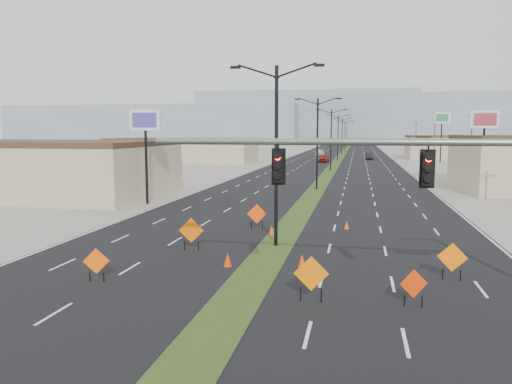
% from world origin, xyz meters
% --- Properties ---
extents(ground, '(600.00, 600.00, 0.00)m').
position_xyz_m(ground, '(0.00, 0.00, 0.00)').
color(ground, gray).
rests_on(ground, ground).
extents(road_surface, '(25.00, 400.00, 0.02)m').
position_xyz_m(road_surface, '(0.00, 100.00, 0.00)').
color(road_surface, black).
rests_on(road_surface, ground).
extents(median_strip, '(2.00, 400.00, 0.04)m').
position_xyz_m(median_strip, '(0.00, 100.00, 0.00)').
color(median_strip, '#2C4217').
rests_on(median_strip, ground).
extents(building_sw_far, '(30.00, 14.00, 4.50)m').
position_xyz_m(building_sw_far, '(-32.00, 85.00, 2.25)').
color(building_sw_far, tan).
rests_on(building_sw_far, ground).
extents(building_se_far, '(44.00, 16.00, 5.00)m').
position_xyz_m(building_se_far, '(38.00, 110.00, 2.50)').
color(building_se_far, tan).
rests_on(building_se_far, ground).
extents(mesa_west, '(180.00, 50.00, 22.00)m').
position_xyz_m(mesa_west, '(-120.00, 280.00, 11.00)').
color(mesa_west, gray).
rests_on(mesa_west, ground).
extents(mesa_center, '(220.00, 50.00, 28.00)m').
position_xyz_m(mesa_center, '(40.00, 300.00, 14.00)').
color(mesa_center, gray).
rests_on(mesa_center, ground).
extents(mesa_backdrop, '(140.00, 50.00, 32.00)m').
position_xyz_m(mesa_backdrop, '(-30.00, 320.00, 16.00)').
color(mesa_backdrop, gray).
rests_on(mesa_backdrop, ground).
extents(signal_mast, '(16.30, 0.60, 8.00)m').
position_xyz_m(signal_mast, '(8.56, 2.00, 4.79)').
color(signal_mast, slate).
rests_on(signal_mast, ground).
extents(streetlight_0, '(5.15, 0.24, 10.02)m').
position_xyz_m(streetlight_0, '(0.00, 12.00, 5.42)').
color(streetlight_0, black).
rests_on(streetlight_0, ground).
extents(streetlight_1, '(5.15, 0.24, 10.02)m').
position_xyz_m(streetlight_1, '(0.00, 40.00, 5.42)').
color(streetlight_1, black).
rests_on(streetlight_1, ground).
extents(streetlight_2, '(5.15, 0.24, 10.02)m').
position_xyz_m(streetlight_2, '(0.00, 68.00, 5.42)').
color(streetlight_2, black).
rests_on(streetlight_2, ground).
extents(streetlight_3, '(5.15, 0.24, 10.02)m').
position_xyz_m(streetlight_3, '(0.00, 96.00, 5.42)').
color(streetlight_3, black).
rests_on(streetlight_3, ground).
extents(streetlight_4, '(5.15, 0.24, 10.02)m').
position_xyz_m(streetlight_4, '(0.00, 124.00, 5.42)').
color(streetlight_4, black).
rests_on(streetlight_4, ground).
extents(streetlight_5, '(5.15, 0.24, 10.02)m').
position_xyz_m(streetlight_5, '(0.00, 152.00, 5.42)').
color(streetlight_5, black).
rests_on(streetlight_5, ground).
extents(streetlight_6, '(5.15, 0.24, 10.02)m').
position_xyz_m(streetlight_6, '(0.00, 180.00, 5.42)').
color(streetlight_6, black).
rests_on(streetlight_6, ground).
extents(utility_pole_1, '(1.60, 0.20, 9.00)m').
position_xyz_m(utility_pole_1, '(20.00, 60.00, 4.67)').
color(utility_pole_1, '#4C3823').
rests_on(utility_pole_1, ground).
extents(utility_pole_2, '(1.60, 0.20, 9.00)m').
position_xyz_m(utility_pole_2, '(20.00, 95.00, 4.67)').
color(utility_pole_2, '#4C3823').
rests_on(utility_pole_2, ground).
extents(utility_pole_3, '(1.60, 0.20, 9.00)m').
position_xyz_m(utility_pole_3, '(20.00, 130.00, 4.67)').
color(utility_pole_3, '#4C3823').
rests_on(utility_pole_3, ground).
extents(car_left, '(2.10, 4.78, 1.60)m').
position_xyz_m(car_left, '(-2.62, 90.02, 0.80)').
color(car_left, maroon).
rests_on(car_left, ground).
extents(car_mid, '(2.11, 4.97, 1.59)m').
position_xyz_m(car_mid, '(7.02, 102.45, 0.80)').
color(car_mid, black).
rests_on(car_mid, ground).
extents(car_far, '(2.29, 5.46, 1.57)m').
position_xyz_m(car_far, '(-5.55, 118.18, 0.79)').
color(car_far, '#B9BDC3').
rests_on(car_far, ground).
extents(construction_sign_0, '(1.07, 0.40, 1.49)m').
position_xyz_m(construction_sign_0, '(-6.47, 3.80, 0.87)').
color(construction_sign_0, '#FF5405').
rests_on(construction_sign_0, ground).
extents(construction_sign_1, '(1.35, 0.21, 1.81)m').
position_xyz_m(construction_sign_1, '(-4.32, 10.02, 1.07)').
color(construction_sign_1, '#D75604').
rests_on(construction_sign_1, ground).
extents(construction_sign_2, '(1.26, 0.33, 1.71)m').
position_xyz_m(construction_sign_2, '(-2.00, 16.46, 1.01)').
color(construction_sign_2, '#FF4405').
rests_on(construction_sign_2, ground).
extents(construction_sign_3, '(1.33, 0.18, 1.78)m').
position_xyz_m(construction_sign_3, '(2.81, 3.13, 1.05)').
color(construction_sign_3, orange).
rests_on(construction_sign_3, ground).
extents(construction_sign_4, '(1.01, 0.43, 1.43)m').
position_xyz_m(construction_sign_4, '(6.56, 3.32, 0.84)').
color(construction_sign_4, red).
rests_on(construction_sign_4, ground).
extents(construction_sign_5, '(1.24, 0.29, 1.68)m').
position_xyz_m(construction_sign_5, '(8.54, 7.07, 0.99)').
color(construction_sign_5, '#FF6E05').
rests_on(construction_sign_5, ground).
extents(cone_0, '(0.49, 0.49, 0.68)m').
position_xyz_m(cone_0, '(-1.57, 7.31, 0.34)').
color(cone_0, red).
rests_on(cone_0, ground).
extents(cone_1, '(0.41, 0.41, 0.62)m').
position_xyz_m(cone_1, '(1.93, 7.97, 0.31)').
color(cone_1, '#FF3205').
rests_on(cone_1, ground).
extents(cone_2, '(0.40, 0.40, 0.54)m').
position_xyz_m(cone_2, '(3.80, 17.81, 0.27)').
color(cone_2, '#FF5B05').
rests_on(cone_2, ground).
extents(cone_3, '(0.40, 0.40, 0.58)m').
position_xyz_m(cone_3, '(-0.76, 14.95, 0.29)').
color(cone_3, '#FF4105').
rests_on(cone_3, ground).
extents(pole_sign_west, '(2.74, 0.61, 8.34)m').
position_xyz_m(pole_sign_west, '(-14.00, 26.15, 6.74)').
color(pole_sign_west, black).
rests_on(pole_sign_west, ground).
extents(pole_sign_east_near, '(2.84, 0.96, 8.68)m').
position_xyz_m(pole_sign_east_near, '(17.76, 42.97, 7.03)').
color(pole_sign_east_near, black).
rests_on(pole_sign_east_near, ground).
extents(pole_sign_east_far, '(3.33, 1.30, 10.33)m').
position_xyz_m(pole_sign_east_far, '(21.15, 93.77, 8.49)').
color(pole_sign_east_far, black).
rests_on(pole_sign_east_far, ground).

